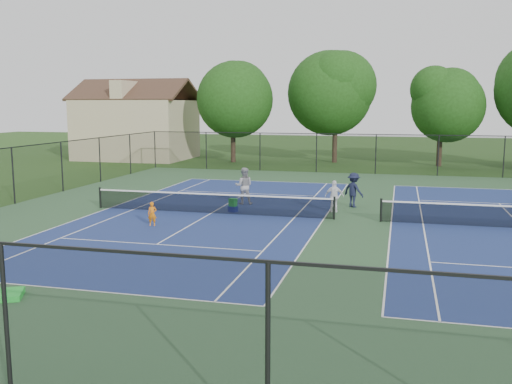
% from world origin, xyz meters
% --- Properties ---
extents(ground, '(140.00, 140.00, 0.00)m').
position_xyz_m(ground, '(0.00, 0.00, 0.00)').
color(ground, '#234716').
rests_on(ground, ground).
extents(court_pad, '(36.00, 36.00, 0.01)m').
position_xyz_m(court_pad, '(0.00, 0.00, 0.00)').
color(court_pad, '#284728').
rests_on(court_pad, ground).
extents(tennis_court_left, '(12.00, 23.83, 1.07)m').
position_xyz_m(tennis_court_left, '(-7.00, 0.00, 0.10)').
color(tennis_court_left, navy).
rests_on(tennis_court_left, ground).
extents(perimeter_fence, '(36.08, 36.08, 3.02)m').
position_xyz_m(perimeter_fence, '(0.00, 0.00, 1.60)').
color(perimeter_fence, black).
rests_on(perimeter_fence, ground).
extents(tree_back_a, '(6.80, 6.80, 9.15)m').
position_xyz_m(tree_back_a, '(-13.00, 24.00, 6.04)').
color(tree_back_a, '#2D2116').
rests_on(tree_back_a, ground).
extents(tree_back_b, '(7.60, 7.60, 10.03)m').
position_xyz_m(tree_back_b, '(-4.00, 26.00, 6.60)').
color(tree_back_b, '#2D2116').
rests_on(tree_back_b, ground).
extents(tree_back_c, '(6.00, 6.00, 8.40)m').
position_xyz_m(tree_back_c, '(5.00, 25.00, 5.48)').
color(tree_back_c, '#2D2116').
rests_on(tree_back_c, ground).
extents(clapboard_house, '(10.80, 8.10, 7.65)m').
position_xyz_m(clapboard_house, '(-23.00, 25.00, 3.09)').
color(clapboard_house, tan).
rests_on(clapboard_house, ground).
extents(child_player, '(0.44, 0.35, 1.05)m').
position_xyz_m(child_player, '(-8.57, -3.32, 0.53)').
color(child_player, orange).
rests_on(child_player, ground).
extents(instructor, '(1.07, 0.91, 1.95)m').
position_xyz_m(instructor, '(-6.15, 2.91, 0.98)').
color(instructor, '#98989A').
rests_on(instructor, ground).
extents(bystander_a, '(0.96, 0.47, 1.58)m').
position_xyz_m(bystander_a, '(-1.25, 1.78, 0.79)').
color(bystander_a, white).
rests_on(bystander_a, ground).
extents(bystander_b, '(1.33, 1.20, 1.79)m').
position_xyz_m(bystander_b, '(-0.46, 3.42, 0.89)').
color(bystander_b, '#161B32').
rests_on(bystander_b, ground).
extents(ball_crate, '(0.48, 0.41, 0.28)m').
position_xyz_m(ball_crate, '(-6.09, 0.66, 0.14)').
color(ball_crate, navy).
rests_on(ball_crate, ground).
extents(ball_hopper, '(0.43, 0.40, 0.38)m').
position_xyz_m(ball_hopper, '(-6.09, 0.66, 0.48)').
color(ball_hopper, green).
rests_on(ball_hopper, ball_crate).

